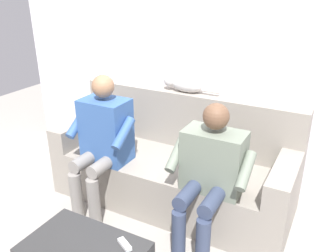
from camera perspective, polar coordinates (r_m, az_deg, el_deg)
ground_plane at (r=2.79m, az=-6.26°, el=-18.99°), size 8.00×8.00×0.00m
back_wall at (r=3.29m, az=5.68°, el=11.69°), size 4.26×0.06×2.45m
couch at (r=3.13m, az=1.19°, el=-6.40°), size 2.07×0.82×0.93m
person_left_seated at (r=2.49m, az=6.85°, el=-7.13°), size 0.59×0.54×1.09m
person_right_seated at (r=2.93m, az=-10.63°, el=-1.82°), size 0.54×0.52×1.17m
cat_on_backrest at (r=3.10m, az=2.66°, el=6.91°), size 0.53×0.14×0.15m
remote_white at (r=2.22m, az=-7.09°, el=-18.65°), size 0.12×0.09×0.02m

